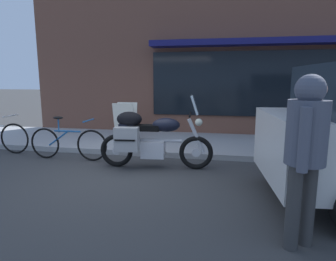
{
  "coord_description": "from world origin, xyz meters",
  "views": [
    {
      "loc": [
        1.84,
        -4.71,
        1.68
      ],
      "look_at": [
        0.79,
        0.74,
        0.7
      ],
      "focal_mm": 31.11,
      "sensor_mm": 36.0,
      "label": 1
    }
  ],
  "objects_px": {
    "parked_bicycle": "(68,143)",
    "sandwich_board_sign": "(125,121)",
    "pedestrian_walking": "(306,142)",
    "touring_motorcycle": "(149,137)"
  },
  "relations": [
    {
      "from": "parked_bicycle",
      "to": "sandwich_board_sign",
      "type": "height_order",
      "value": "sandwich_board_sign"
    },
    {
      "from": "pedestrian_walking",
      "to": "sandwich_board_sign",
      "type": "height_order",
      "value": "pedestrian_walking"
    },
    {
      "from": "parked_bicycle",
      "to": "pedestrian_walking",
      "type": "distance_m",
      "value": 4.78
    },
    {
      "from": "pedestrian_walking",
      "to": "sandwich_board_sign",
      "type": "bearing_deg",
      "value": 127.58
    },
    {
      "from": "pedestrian_walking",
      "to": "sandwich_board_sign",
      "type": "distance_m",
      "value": 5.47
    },
    {
      "from": "touring_motorcycle",
      "to": "pedestrian_walking",
      "type": "xyz_separation_m",
      "value": [
        2.16,
        -2.29,
        0.48
      ]
    },
    {
      "from": "touring_motorcycle",
      "to": "sandwich_board_sign",
      "type": "relative_size",
      "value": 2.28
    },
    {
      "from": "parked_bicycle",
      "to": "pedestrian_walking",
      "type": "height_order",
      "value": "pedestrian_walking"
    },
    {
      "from": "touring_motorcycle",
      "to": "parked_bicycle",
      "type": "bearing_deg",
      "value": 171.89
    },
    {
      "from": "pedestrian_walking",
      "to": "sandwich_board_sign",
      "type": "xyz_separation_m",
      "value": [
        -3.32,
        4.32,
        -0.49
      ]
    }
  ]
}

